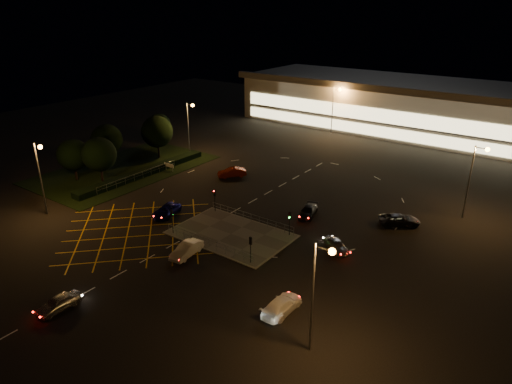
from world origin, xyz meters
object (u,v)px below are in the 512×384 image
Objects in this scene: car_far_dkgrey at (308,211)px; car_right_silver at (336,245)px; signal_ne at (290,218)px; car_near_silver at (58,303)px; signal_se at (251,245)px; signal_nw at (215,196)px; car_circ_red at (232,172)px; car_east_grey at (400,220)px; signal_sw at (172,216)px; car_queue_white at (187,250)px; car_approach_white at (282,305)px; car_left_blue at (166,211)px.

car_right_silver reaches higher than car_far_dkgrey.
signal_ne is 0.75× the size of car_near_silver.
signal_ne is (0.00, 7.99, 0.00)m from signal_se.
signal_nw is (-12.00, 7.99, 0.00)m from signal_se.
signal_ne reaches higher than car_near_silver.
car_near_silver is 38.24m from car_circ_red.
car_right_silver is 0.86× the size of car_circ_red.
signal_ne is 0.61× the size of car_east_grey.
signal_sw is 28.98m from car_east_grey.
car_east_grey is (3.62, 10.70, 0.04)m from car_right_silver.
car_east_grey is (19.56, 36.00, 0.01)m from car_near_silver.
car_east_grey is (21.91, 10.91, -1.65)m from signal_nw.
car_queue_white is 1.00× the size of car_far_dkgrey.
signal_se is 0.64× the size of car_approach_white.
signal_sw is at bearing -33.71° from car_circ_red.
signal_ne reaches higher than car_circ_red.
signal_se and signal_nw have the same top height.
signal_ne is at bearing 0.00° from signal_nw.
car_right_silver is at bearing -127.49° from signal_se.
signal_nw is 0.79× the size of car_right_silver.
car_queue_white is at bearing 164.06° from car_right_silver.
car_right_silver is (6.29, 8.20, -1.69)m from signal_se.
signal_nw is at bearing 124.72° from car_right_silver.
car_queue_white is at bearing 80.54° from car_near_silver.
car_left_blue is at bearing 141.79° from car_queue_white.
signal_ne reaches higher than car_right_silver.
car_approach_white reaches higher than car_far_dkgrey.
car_circ_red is (-18.73, 20.04, -1.60)m from signal_se.
car_approach_white is at bearing -80.73° from car_far_dkgrey.
car_circ_red reaches higher than car_left_blue.
signal_ne is 12.97m from car_queue_white.
car_approach_white is at bearing 140.40° from car_east_grey.
car_left_blue is at bearing -18.66° from car_approach_white.
car_left_blue is at bearing 136.29° from car_right_silver.
signal_sw is 1.00× the size of signal_nw.
signal_nw is at bearing 96.82° from car_near_silver.
car_circ_red is at bearing -43.34° from car_approach_white.
car_far_dkgrey is at bearing 78.99° from car_east_grey.
signal_nw is 23.47m from car_approach_white.
car_east_grey is 24.16m from car_approach_white.
car_right_silver is (22.87, 4.96, 0.00)m from car_left_blue.
car_near_silver is 14.49m from car_queue_white.
car_approach_white is at bearing -34.08° from signal_nw.
signal_se is 14.49m from car_far_dkgrey.
car_right_silver is at bearing 34.08° from car_queue_white.
car_queue_white reaches higher than car_near_silver.
signal_nw is 0.69× the size of car_far_dkgrey.
signal_ne is (12.00, 0.00, 0.00)m from signal_nw.
signal_sw is 18.16m from car_far_dkgrey.
car_queue_white reaches higher than car_right_silver.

